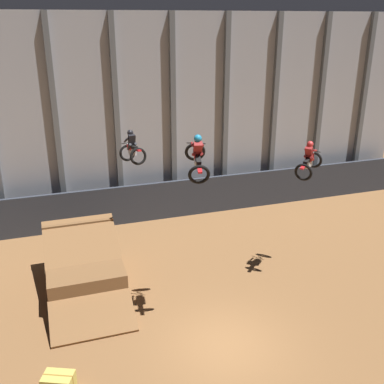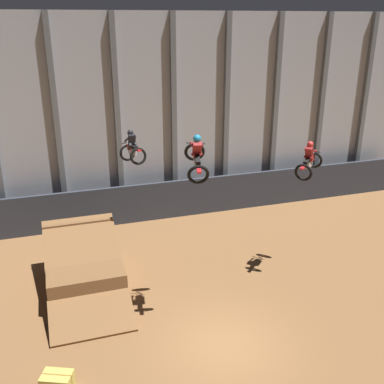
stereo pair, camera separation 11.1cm
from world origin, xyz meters
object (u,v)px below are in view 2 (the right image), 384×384
(dirt_ramp, at_px, (84,266))
(rider_bike_center_air, at_px, (197,157))
(rider_bike_left_air, at_px, (132,149))
(hay_bale_trackside, at_px, (57,382))
(rider_bike_right_air, at_px, (309,161))

(dirt_ramp, height_order, rider_bike_center_air, rider_bike_center_air)
(rider_bike_left_air, height_order, rider_bike_center_air, rider_bike_center_air)
(rider_bike_left_air, relative_size, hay_bale_trackside, 1.68)
(dirt_ramp, distance_m, rider_bike_center_air, 7.30)
(rider_bike_left_air, distance_m, hay_bale_trackside, 9.63)
(rider_bike_center_air, relative_size, rider_bike_right_air, 1.14)
(rider_bike_center_air, xyz_separation_m, hay_bale_trackside, (-5.21, -2.56, -5.80))
(rider_bike_left_air, height_order, rider_bike_right_air, rider_bike_left_air)
(dirt_ramp, height_order, hay_bale_trackside, dirt_ramp)
(dirt_ramp, bearing_deg, hay_bale_trackside, -102.94)
(rider_bike_center_air, bearing_deg, rider_bike_right_air, 28.42)
(rider_bike_left_air, xyz_separation_m, rider_bike_center_air, (1.34, -4.75, 0.88))
(dirt_ramp, xyz_separation_m, rider_bike_left_air, (2.55, 1.58, 4.42))
(rider_bike_right_air, height_order, hay_bale_trackside, rider_bike_right_air)
(rider_bike_left_air, bearing_deg, rider_bike_center_air, -83.43)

